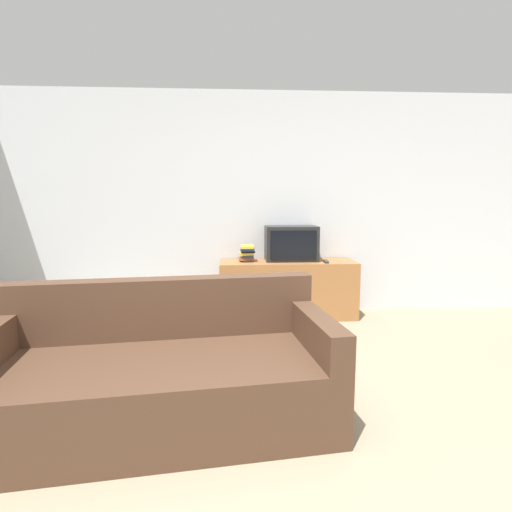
# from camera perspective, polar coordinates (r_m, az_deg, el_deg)

# --- Properties ---
(ground_plane) EXTENTS (14.00, 14.00, 0.00)m
(ground_plane) POSITION_cam_1_polar(r_m,az_deg,el_deg) (2.23, 4.62, -29.25)
(ground_plane) COLOR gray
(wall_back) EXTENTS (9.00, 0.06, 2.60)m
(wall_back) POSITION_cam_1_polar(r_m,az_deg,el_deg) (4.80, -0.23, 7.40)
(wall_back) COLOR silver
(wall_back) RESTS_ON ground_plane
(tv_stand) EXTENTS (1.56, 0.49, 0.65)m
(tv_stand) POSITION_cam_1_polar(r_m,az_deg,el_deg) (4.65, 4.53, -4.73)
(tv_stand) COLOR #9E6638
(tv_stand) RESTS_ON ground_plane
(television) EXTENTS (0.60, 0.36, 0.40)m
(television) POSITION_cam_1_polar(r_m,az_deg,el_deg) (4.64, 5.05, 1.82)
(television) COLOR black
(television) RESTS_ON tv_stand
(couch) EXTENTS (2.14, 1.15, 0.83)m
(couch) POSITION_cam_1_polar(r_m,az_deg,el_deg) (2.60, -13.19, -16.52)
(couch) COLOR #4C3323
(couch) RESTS_ON ground_plane
(book_stack) EXTENTS (0.19, 0.21, 0.18)m
(book_stack) POSITION_cam_1_polar(r_m,az_deg,el_deg) (4.56, -1.27, 0.45)
(book_stack) COLOR black
(book_stack) RESTS_ON tv_stand
(remote_on_stand) EXTENTS (0.05, 0.15, 0.02)m
(remote_on_stand) POSITION_cam_1_polar(r_m,az_deg,el_deg) (4.55, 9.97, -0.78)
(remote_on_stand) COLOR #2D2D2D
(remote_on_stand) RESTS_ON tv_stand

